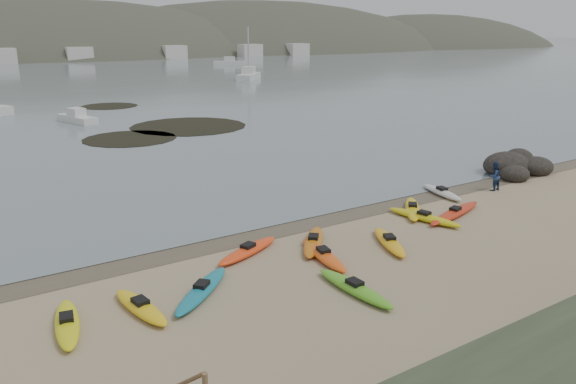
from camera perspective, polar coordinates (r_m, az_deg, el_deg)
ground at (r=25.91m, az=0.00°, el=-3.19°), size 600.00×600.00×0.00m
wet_sand at (r=25.68m, az=0.37°, el=-3.36°), size 60.00×60.00×0.00m
kayaks at (r=23.12m, az=5.19°, el=-5.26°), size 21.55×9.92×0.34m
person_east at (r=33.00m, az=20.21°, el=1.53°), size 0.81×0.65×1.63m
rock_cluster at (r=37.78m, az=22.11°, el=2.16°), size 5.10×3.72×1.63m
kelp_mats at (r=54.47m, az=-13.30°, el=6.69°), size 15.56×28.14×0.04m
moored_boats at (r=101.20m, az=-21.07°, el=10.58°), size 91.96×78.71×1.33m
far_hills at (r=222.12m, az=-19.86°, el=8.89°), size 550.00×135.00×80.00m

